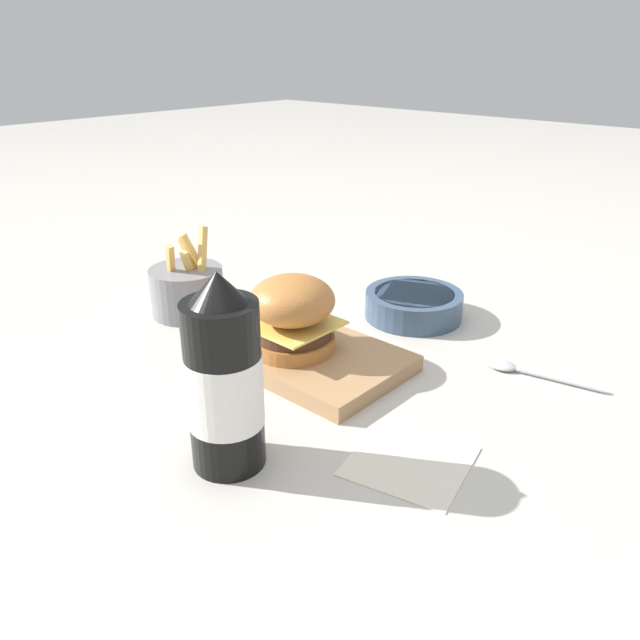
% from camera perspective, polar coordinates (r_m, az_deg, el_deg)
% --- Properties ---
extents(ground_plane, '(6.00, 6.00, 0.00)m').
position_cam_1_polar(ground_plane, '(0.85, -2.24, -4.94)').
color(ground_plane, '#B7B2A8').
extents(serving_board, '(0.22, 0.18, 0.02)m').
position_cam_1_polar(serving_board, '(0.85, 0.00, -3.77)').
color(serving_board, '#A37A51').
rests_on(serving_board, ground_plane).
extents(burger, '(0.12, 0.12, 0.11)m').
position_cam_1_polar(burger, '(0.84, -2.53, 0.60)').
color(burger, '#AD6B33').
rests_on(burger, serving_board).
extents(ketchup_bottle, '(0.08, 0.08, 0.22)m').
position_cam_1_polar(ketchup_bottle, '(0.64, -8.75, -5.57)').
color(ketchup_bottle, black).
rests_on(ketchup_bottle, ground_plane).
extents(fries_basket, '(0.12, 0.12, 0.15)m').
position_cam_1_polar(fries_basket, '(1.04, -12.03, 2.70)').
color(fries_basket, slate).
rests_on(fries_basket, ground_plane).
extents(side_bowl, '(0.16, 0.16, 0.04)m').
position_cam_1_polar(side_bowl, '(1.02, 8.56, 1.47)').
color(side_bowl, '#384C66').
rests_on(side_bowl, ground_plane).
extents(spoon, '(0.15, 0.05, 0.01)m').
position_cam_1_polar(spoon, '(0.89, 17.82, -4.34)').
color(spoon, '#B2B2B7').
rests_on(spoon, ground_plane).
extents(ketchup_puddle, '(0.05, 0.05, 0.00)m').
position_cam_1_polar(ketchup_puddle, '(1.04, -0.98, 0.99)').
color(ketchup_puddle, '#9E140F').
rests_on(ketchup_puddle, ground_plane).
extents(parchment_square, '(0.14, 0.14, 0.00)m').
position_cam_1_polar(parchment_square, '(0.69, 8.20, -12.61)').
color(parchment_square, beige).
rests_on(parchment_square, ground_plane).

